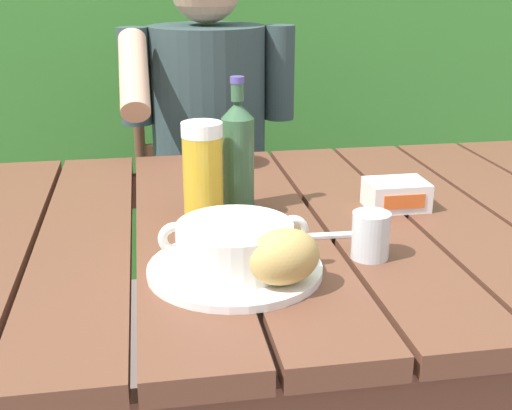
{
  "coord_description": "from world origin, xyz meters",
  "views": [
    {
      "loc": [
        -0.22,
        -1.12,
        1.2
      ],
      "look_at": [
        -0.05,
        -0.11,
        0.83
      ],
      "focal_mm": 47.19,
      "sensor_mm": 36.0,
      "label": 1
    }
  ],
  "objects_px": {
    "person_eating": "(209,141)",
    "table_knife": "(300,236)",
    "serving_plate": "(235,269)",
    "beer_glass": "(203,173)",
    "water_glass_small": "(371,235)",
    "chair_near_diner": "(206,206)",
    "diner_bowl": "(225,152)",
    "soup_bowl": "(235,244)",
    "bread_roll": "(284,257)",
    "beer_bottle": "(238,154)",
    "butter_tub": "(396,195)"
  },
  "relations": [
    {
      "from": "person_eating",
      "to": "table_knife",
      "type": "xyz_separation_m",
      "value": [
        0.07,
        -0.81,
        0.03
      ]
    },
    {
      "from": "serving_plate",
      "to": "beer_glass",
      "type": "xyz_separation_m",
      "value": [
        -0.02,
        0.23,
        0.09
      ]
    },
    {
      "from": "beer_glass",
      "to": "water_glass_small",
      "type": "distance_m",
      "value": 0.32
    },
    {
      "from": "chair_near_diner",
      "to": "diner_bowl",
      "type": "distance_m",
      "value": 0.62
    },
    {
      "from": "serving_plate",
      "to": "beer_glass",
      "type": "height_order",
      "value": "beer_glass"
    },
    {
      "from": "person_eating",
      "to": "water_glass_small",
      "type": "bearing_deg",
      "value": -79.91
    },
    {
      "from": "soup_bowl",
      "to": "water_glass_small",
      "type": "relative_size",
      "value": 3.01
    },
    {
      "from": "bread_roll",
      "to": "beer_bottle",
      "type": "height_order",
      "value": "beer_bottle"
    },
    {
      "from": "bread_roll",
      "to": "water_glass_small",
      "type": "height_order",
      "value": "bread_roll"
    },
    {
      "from": "chair_near_diner",
      "to": "water_glass_small",
      "type": "height_order",
      "value": "chair_near_diner"
    },
    {
      "from": "person_eating",
      "to": "serving_plate",
      "type": "bearing_deg",
      "value": -93.5
    },
    {
      "from": "bread_roll",
      "to": "beer_bottle",
      "type": "relative_size",
      "value": 0.51
    },
    {
      "from": "water_glass_small",
      "to": "soup_bowl",
      "type": "bearing_deg",
      "value": -174.64
    },
    {
      "from": "person_eating",
      "to": "water_glass_small",
      "type": "height_order",
      "value": "person_eating"
    },
    {
      "from": "soup_bowl",
      "to": "beer_glass",
      "type": "bearing_deg",
      "value": 96.3
    },
    {
      "from": "person_eating",
      "to": "beer_bottle",
      "type": "distance_m",
      "value": 0.66
    },
    {
      "from": "beer_glass",
      "to": "butter_tub",
      "type": "relative_size",
      "value": 1.61
    },
    {
      "from": "chair_near_diner",
      "to": "beer_glass",
      "type": "height_order",
      "value": "chair_near_diner"
    },
    {
      "from": "chair_near_diner",
      "to": "bread_roll",
      "type": "xyz_separation_m",
      "value": [
        0.0,
        -1.19,
        0.34
      ]
    },
    {
      "from": "beer_glass",
      "to": "beer_bottle",
      "type": "xyz_separation_m",
      "value": [
        0.07,
        0.06,
        0.02
      ]
    },
    {
      "from": "person_eating",
      "to": "beer_bottle",
      "type": "xyz_separation_m",
      "value": [
        -0.01,
        -0.64,
        0.13
      ]
    },
    {
      "from": "water_glass_small",
      "to": "person_eating",
      "type": "bearing_deg",
      "value": 100.09
    },
    {
      "from": "serving_plate",
      "to": "soup_bowl",
      "type": "bearing_deg",
      "value": -116.57
    },
    {
      "from": "serving_plate",
      "to": "bread_roll",
      "type": "xyz_separation_m",
      "value": [
        0.06,
        -0.07,
        0.05
      ]
    },
    {
      "from": "chair_near_diner",
      "to": "person_eating",
      "type": "bearing_deg",
      "value": -90.8
    },
    {
      "from": "serving_plate",
      "to": "butter_tub",
      "type": "xyz_separation_m",
      "value": [
        0.34,
        0.24,
        0.02
      ]
    },
    {
      "from": "serving_plate",
      "to": "diner_bowl",
      "type": "distance_m",
      "value": 0.59
    },
    {
      "from": "beer_glass",
      "to": "diner_bowl",
      "type": "distance_m",
      "value": 0.38
    },
    {
      "from": "serving_plate",
      "to": "water_glass_small",
      "type": "distance_m",
      "value": 0.22
    },
    {
      "from": "person_eating",
      "to": "water_glass_small",
      "type": "distance_m",
      "value": 0.92
    },
    {
      "from": "person_eating",
      "to": "table_knife",
      "type": "distance_m",
      "value": 0.82
    },
    {
      "from": "chair_near_diner",
      "to": "table_knife",
      "type": "height_order",
      "value": "chair_near_diner"
    },
    {
      "from": "serving_plate",
      "to": "chair_near_diner",
      "type": "bearing_deg",
      "value": 86.98
    },
    {
      "from": "chair_near_diner",
      "to": "water_glass_small",
      "type": "relative_size",
      "value": 12.93
    },
    {
      "from": "bread_roll",
      "to": "beer_bottle",
      "type": "distance_m",
      "value": 0.36
    },
    {
      "from": "water_glass_small",
      "to": "bread_roll",
      "type": "bearing_deg",
      "value": -150.33
    },
    {
      "from": "soup_bowl",
      "to": "bread_roll",
      "type": "distance_m",
      "value": 0.09
    },
    {
      "from": "water_glass_small",
      "to": "beer_bottle",
      "type": "bearing_deg",
      "value": 123.34
    },
    {
      "from": "beer_glass",
      "to": "diner_bowl",
      "type": "height_order",
      "value": "beer_glass"
    },
    {
      "from": "chair_near_diner",
      "to": "butter_tub",
      "type": "relative_size",
      "value": 8.54
    },
    {
      "from": "water_glass_small",
      "to": "diner_bowl",
      "type": "bearing_deg",
      "value": 105.58
    },
    {
      "from": "serving_plate",
      "to": "butter_tub",
      "type": "distance_m",
      "value": 0.42
    },
    {
      "from": "chair_near_diner",
      "to": "bread_roll",
      "type": "height_order",
      "value": "chair_near_diner"
    },
    {
      "from": "table_knife",
      "to": "diner_bowl",
      "type": "relative_size",
      "value": 1.23
    },
    {
      "from": "serving_plate",
      "to": "table_knife",
      "type": "distance_m",
      "value": 0.17
    },
    {
      "from": "chair_near_diner",
      "to": "diner_bowl",
      "type": "bearing_deg",
      "value": -90.0
    },
    {
      "from": "bread_roll",
      "to": "table_knife",
      "type": "xyz_separation_m",
      "value": [
        0.07,
        0.18,
        -0.05
      ]
    },
    {
      "from": "serving_plate",
      "to": "butter_tub",
      "type": "height_order",
      "value": "butter_tub"
    },
    {
      "from": "person_eating",
      "to": "water_glass_small",
      "type": "relative_size",
      "value": 16.87
    },
    {
      "from": "water_glass_small",
      "to": "diner_bowl",
      "type": "height_order",
      "value": "water_glass_small"
    }
  ]
}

